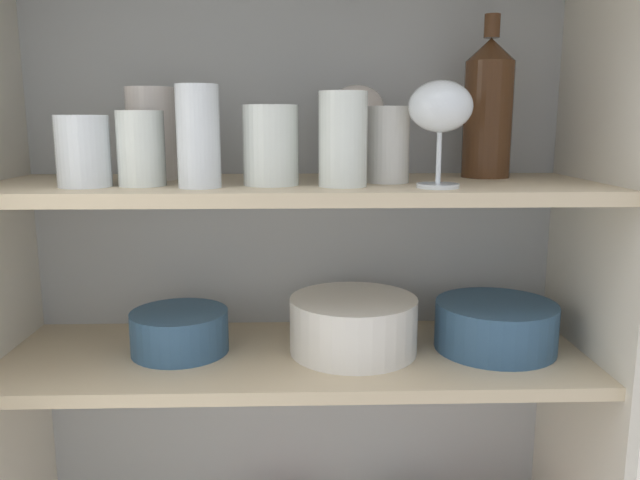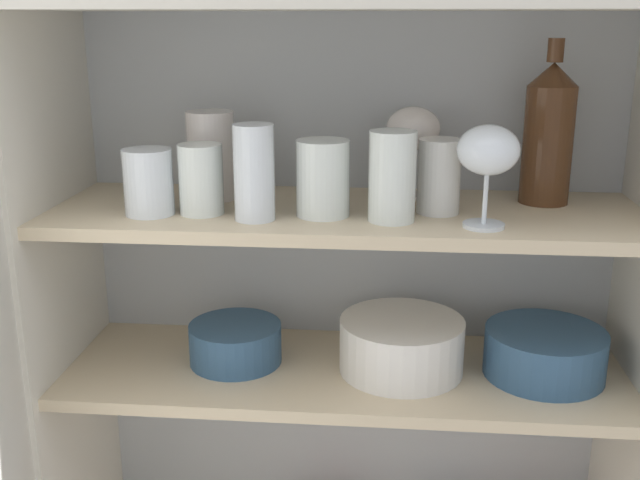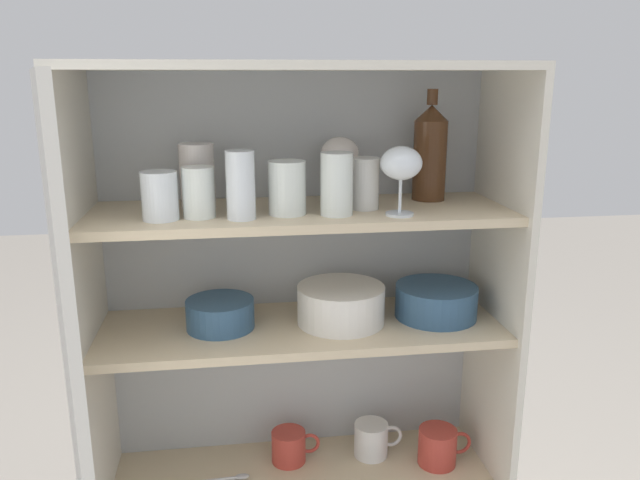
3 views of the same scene
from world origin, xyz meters
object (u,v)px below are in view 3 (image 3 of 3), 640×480
at_px(plate_stack_white, 341,304).
at_px(mixing_bowl_large, 436,300).
at_px(serving_bowl_small, 220,313).
at_px(wine_bottle, 430,152).
at_px(coffee_mug_primary, 372,439).

xyz_separation_m(plate_stack_white, mixing_bowl_large, (0.23, 0.00, -0.00)).
xyz_separation_m(plate_stack_white, serving_bowl_small, (-0.28, 0.01, -0.01)).
bearing_deg(mixing_bowl_large, wine_bottle, 99.79).
xyz_separation_m(wine_bottle, mixing_bowl_large, (0.01, -0.06, -0.35)).
relative_size(plate_stack_white, mixing_bowl_large, 1.05).
bearing_deg(coffee_mug_primary, wine_bottle, 6.17).
bearing_deg(serving_bowl_small, plate_stack_white, -1.37).
xyz_separation_m(mixing_bowl_large, serving_bowl_small, (-0.52, 0.00, -0.01)).
height_order(plate_stack_white, coffee_mug_primary, plate_stack_white).
height_order(plate_stack_white, serving_bowl_small, plate_stack_white).
height_order(mixing_bowl_large, coffee_mug_primary, mixing_bowl_large).
height_order(wine_bottle, coffee_mug_primary, wine_bottle).
relative_size(wine_bottle, serving_bowl_small, 1.66).
height_order(mixing_bowl_large, serving_bowl_small, mixing_bowl_large).
distance_m(wine_bottle, coffee_mug_primary, 0.76).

